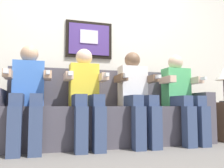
{
  "coord_description": "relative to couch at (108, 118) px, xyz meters",
  "views": [
    {
      "loc": [
        -0.78,
        -2.47,
        0.45
      ],
      "look_at": [
        0.0,
        0.15,
        0.7
      ],
      "focal_mm": 39.01,
      "sensor_mm": 36.0,
      "label": 1
    }
  ],
  "objects": [
    {
      "name": "ground_plane",
      "position": [
        0.0,
        -0.33,
        -0.31
      ],
      "size": [
        6.42,
        6.42,
        0.0
      ],
      "primitive_type": "plane",
      "color": "#66605B"
    },
    {
      "name": "back_wall_assembly",
      "position": [
        -0.0,
        0.44,
        0.99
      ],
      "size": [
        4.94,
        0.1,
        2.6
      ],
      "color": "silver",
      "rests_on": "ground_plane"
    },
    {
      "name": "couch",
      "position": [
        0.0,
        0.0,
        0.0
      ],
      "size": [
        2.54,
        0.58,
        0.9
      ],
      "color": "#514C56",
      "rests_on": "ground_plane"
    },
    {
      "name": "person_leftmost",
      "position": [
        -0.9,
        -0.17,
        0.29
      ],
      "size": [
        0.46,
        0.56,
        1.11
      ],
      "color": "#3F72CC",
      "rests_on": "ground_plane"
    },
    {
      "name": "person_left_center",
      "position": [
        -0.3,
        -0.17,
        0.29
      ],
      "size": [
        0.46,
        0.56,
        1.11
      ],
      "color": "yellow",
      "rests_on": "ground_plane"
    },
    {
      "name": "person_right_center",
      "position": [
        0.3,
        -0.17,
        0.29
      ],
      "size": [
        0.46,
        0.56,
        1.11
      ],
      "color": "white",
      "rests_on": "ground_plane"
    },
    {
      "name": "person_rightmost",
      "position": [
        0.9,
        -0.17,
        0.29
      ],
      "size": [
        0.46,
        0.56,
        1.11
      ],
      "color": "#4CB266",
      "rests_on": "ground_plane"
    },
    {
      "name": "table_lamp",
      "position": [
        1.59,
        -0.11,
        0.55
      ],
      "size": [
        0.22,
        0.22,
        0.46
      ],
      "color": "#333338",
      "rests_on": "side_table_right"
    }
  ]
}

